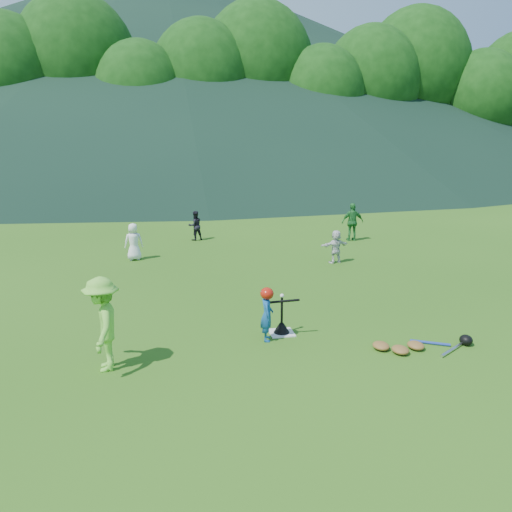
{
  "coord_description": "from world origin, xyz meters",
  "views": [
    {
      "loc": [
        -2.14,
        -8.49,
        3.59
      ],
      "look_at": [
        0.0,
        2.5,
        0.9
      ],
      "focal_mm": 35.0,
      "sensor_mm": 36.0,
      "label": 1
    }
  ],
  "objects": [
    {
      "name": "adult_coach",
      "position": [
        -3.09,
        -0.89,
        0.75
      ],
      "size": [
        0.58,
        0.98,
        1.5
      ],
      "primitive_type": "imported",
      "rotation": [
        0.0,
        0.0,
        -1.55
      ],
      "color": "#76D03D",
      "rests_on": "ground"
    },
    {
      "name": "fielder_d",
      "position": [
        2.83,
        4.91,
        0.48
      ],
      "size": [
        0.94,
        0.48,
        0.96
      ],
      "primitive_type": "imported",
      "rotation": [
        0.0,
        0.0,
        3.36
      ],
      "color": "silver",
      "rests_on": "ground"
    },
    {
      "name": "ground",
      "position": [
        0.0,
        0.0,
        0.0
      ],
      "size": [
        120.0,
        120.0,
        0.0
      ],
      "primitive_type": "plane",
      "color": "#2A5814",
      "rests_on": "ground"
    },
    {
      "name": "home_plate",
      "position": [
        0.0,
        0.0,
        0.01
      ],
      "size": [
        0.45,
        0.45,
        0.02
      ],
      "primitive_type": "cube",
      "color": "silver",
      "rests_on": "ground"
    },
    {
      "name": "baseball",
      "position": [
        0.0,
        0.0,
        0.74
      ],
      "size": [
        0.08,
        0.08,
        0.08
      ],
      "primitive_type": "sphere",
      "color": "white",
      "rests_on": "batting_tee"
    },
    {
      "name": "batter_gear",
      "position": [
        -0.31,
        -0.25,
        0.87
      ],
      "size": [
        0.73,
        0.26,
        0.32
      ],
      "color": "#AD190B",
      "rests_on": "ground"
    },
    {
      "name": "fielder_a",
      "position": [
        -2.94,
        6.39,
        0.55
      ],
      "size": [
        0.58,
        0.42,
        1.1
      ],
      "primitive_type": "imported",
      "rotation": [
        0.0,
        0.0,
        3.27
      ],
      "color": "white",
      "rests_on": "ground"
    },
    {
      "name": "fielder_c",
      "position": [
        4.49,
        7.82,
        0.67
      ],
      "size": [
        0.79,
        0.35,
        1.33
      ],
      "primitive_type": "imported",
      "rotation": [
        0.0,
        0.0,
        3.11
      ],
      "color": "#22742F",
      "rests_on": "ground"
    },
    {
      "name": "tree_line",
      "position": [
        0.2,
        33.83,
        8.21
      ],
      "size": [
        70.04,
        11.4,
        14.82
      ],
      "color": "#382314",
      "rests_on": "ground"
    },
    {
      "name": "fielder_b",
      "position": [
        -0.93,
        8.96,
        0.52
      ],
      "size": [
        0.61,
        0.54,
        1.04
      ],
      "primitive_type": "imported",
      "rotation": [
        0.0,
        0.0,
        3.48
      ],
      "color": "black",
      "rests_on": "ground"
    },
    {
      "name": "outfield_fence",
      "position": [
        0.0,
        28.0,
        0.7
      ],
      "size": [
        70.07,
        0.08,
        1.33
      ],
      "color": "gray",
      "rests_on": "ground"
    },
    {
      "name": "batting_tee",
      "position": [
        0.0,
        0.0,
        0.13
      ],
      "size": [
        0.3,
        0.3,
        0.68
      ],
      "color": "black",
      "rests_on": "home_plate"
    },
    {
      "name": "equipment_pile",
      "position": [
        2.12,
        -1.14,
        0.07
      ],
      "size": [
        1.8,
        0.75,
        0.19
      ],
      "color": "olive",
      "rests_on": "ground"
    },
    {
      "name": "distant_hills",
      "position": [
        -7.63,
        81.81,
        14.98
      ],
      "size": [
        155.0,
        140.0,
        32.0
      ],
      "color": "black",
      "rests_on": "ground"
    },
    {
      "name": "batter_child",
      "position": [
        -0.34,
        -0.25,
        0.48
      ],
      "size": [
        0.28,
        0.38,
        0.96
      ],
      "primitive_type": "imported",
      "rotation": [
        0.0,
        0.0,
        1.41
      ],
      "color": "#154E93",
      "rests_on": "ground"
    }
  ]
}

